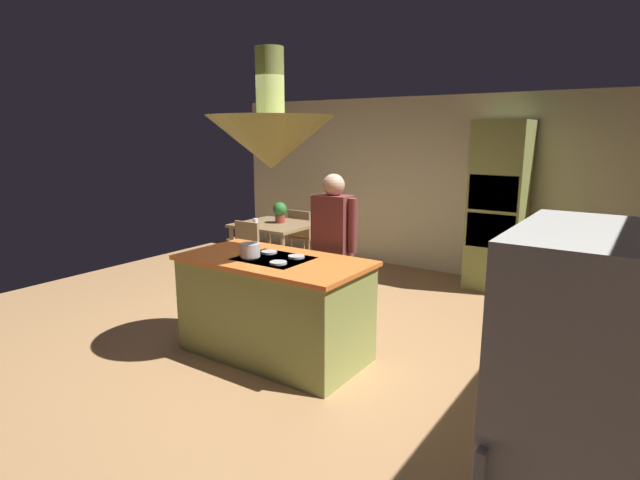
# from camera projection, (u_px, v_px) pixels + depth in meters

# --- Properties ---
(ground) EXTENTS (8.16, 8.16, 0.00)m
(ground) POSITION_uv_depth(u_px,v_px,m) (288.00, 347.00, 4.87)
(ground) COLOR #AD7F51
(wall_back) EXTENTS (6.80, 0.10, 2.55)m
(wall_back) POSITION_uv_depth(u_px,v_px,m) (430.00, 185.00, 7.39)
(wall_back) COLOR beige
(wall_back) RESTS_ON ground
(kitchen_island) EXTENTS (1.73, 0.91, 0.95)m
(kitchen_island) POSITION_uv_depth(u_px,v_px,m) (274.00, 307.00, 4.61)
(kitchen_island) COLOR #8C934C
(kitchen_island) RESTS_ON ground
(oven_tower) EXTENTS (0.66, 0.62, 2.19)m
(oven_tower) POSITION_uv_depth(u_px,v_px,m) (498.00, 207.00, 6.50)
(oven_tower) COLOR #8C934C
(oven_tower) RESTS_ON ground
(dining_table) EXTENTS (1.05, 0.94, 0.76)m
(dining_table) POSITION_uv_depth(u_px,v_px,m) (275.00, 230.00, 7.20)
(dining_table) COLOR #8E714C
(dining_table) RESTS_ON ground
(person_at_island) EXTENTS (0.53, 0.22, 1.64)m
(person_at_island) POSITION_uv_depth(u_px,v_px,m) (333.00, 244.00, 5.00)
(person_at_island) COLOR tan
(person_at_island) RESTS_ON ground
(range_hood) EXTENTS (1.10, 1.10, 1.00)m
(range_hood) POSITION_uv_depth(u_px,v_px,m) (271.00, 139.00, 4.29)
(range_hood) COLOR #8C934C
(pendant_light_over_table) EXTENTS (0.32, 0.32, 0.82)m
(pendant_light_over_table) POSITION_uv_depth(u_px,v_px,m) (273.00, 145.00, 6.95)
(pendant_light_over_table) COLOR beige
(chair_facing_island) EXTENTS (0.40, 0.40, 0.87)m
(chair_facing_island) POSITION_uv_depth(u_px,v_px,m) (242.00, 250.00, 6.67)
(chair_facing_island) COLOR #8E714C
(chair_facing_island) RESTS_ON ground
(chair_by_back_wall) EXTENTS (0.40, 0.40, 0.87)m
(chair_by_back_wall) POSITION_uv_depth(u_px,v_px,m) (303.00, 233.00, 7.79)
(chair_by_back_wall) COLOR #8E714C
(chair_by_back_wall) RESTS_ON ground
(potted_plant_on_table) EXTENTS (0.20, 0.20, 0.30)m
(potted_plant_on_table) POSITION_uv_depth(u_px,v_px,m) (280.00, 211.00, 7.19)
(potted_plant_on_table) COLOR #99382D
(potted_plant_on_table) RESTS_ON dining_table
(cup_on_table) EXTENTS (0.07, 0.07, 0.09)m
(cup_on_table) POSITION_uv_depth(u_px,v_px,m) (255.00, 222.00, 7.06)
(cup_on_table) COLOR white
(cup_on_table) RESTS_ON dining_table
(cooking_pot_on_cooktop) EXTENTS (0.18, 0.18, 0.12)m
(cooking_pot_on_cooktop) POSITION_uv_depth(u_px,v_px,m) (250.00, 250.00, 4.48)
(cooking_pot_on_cooktop) COLOR #B2B2B7
(cooking_pot_on_cooktop) RESTS_ON kitchen_island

